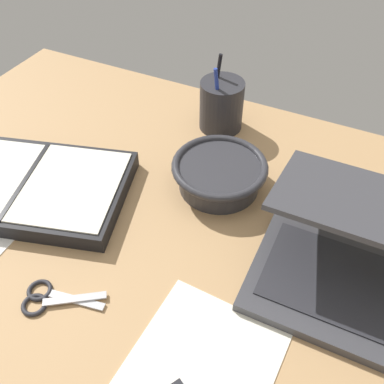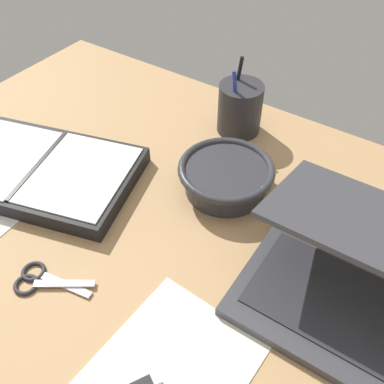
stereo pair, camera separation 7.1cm
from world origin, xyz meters
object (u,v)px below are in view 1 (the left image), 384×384
Objects in this scene: laptop at (371,264)px; planner at (28,186)px; bowl at (219,173)px; pen_cup at (221,105)px; scissors at (46,298)px.

laptop reaches higher than planner.
laptop is 60.64cm from planner.
laptop is 1.86× the size of bowl.
bowl is 19.39cm from pen_cup.
pen_cup is (-36.12, 28.08, 0.67)cm from laptop.
planner is 3.26× the size of scissors.
laptop reaches higher than scissors.
scissors is (-13.72, -34.09, -2.91)cm from bowl.
pen_cup is at bearing 112.22° from bowl.
pen_cup reaches higher than bowl.
laptop is at bearing -9.42° from planner.
planner is at bearing 114.22° from scissors.
pen_cup reaches higher than planner.
planner is at bearing -173.88° from laptop.
pen_cup reaches higher than laptop.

